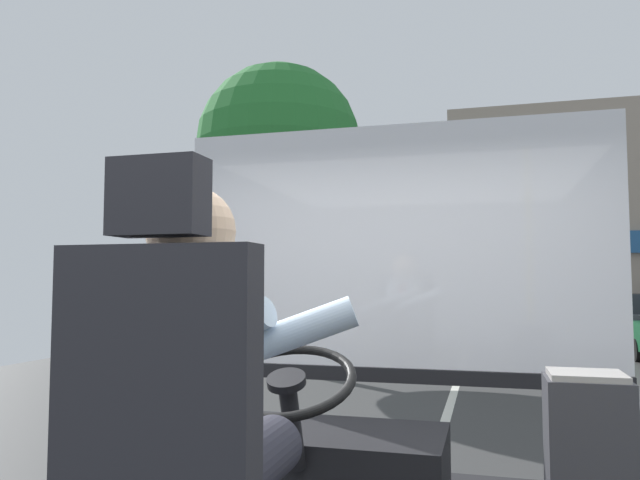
% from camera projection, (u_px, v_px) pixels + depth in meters
% --- Properties ---
extents(ground, '(18.00, 44.00, 0.06)m').
position_uv_depth(ground, '(457.00, 384.00, 10.26)').
color(ground, '#353535').
extents(bus_driver, '(0.76, 0.53, 0.82)m').
position_uv_depth(bus_driver, '(198.00, 389.00, 1.56)').
color(bus_driver, '#282833').
rests_on(bus_driver, driver_seat).
extents(steering_console, '(1.10, 0.95, 0.78)m').
position_uv_depth(steering_console, '(316.00, 472.00, 2.59)').
color(steering_console, black).
rests_on(steering_console, bus_floor).
extents(windshield_panel, '(2.50, 0.08, 1.48)m').
position_uv_depth(windshield_panel, '(391.00, 280.00, 3.47)').
color(windshield_panel, white).
extents(street_tree, '(3.26, 3.26, 6.05)m').
position_uv_depth(street_tree, '(279.00, 147.00, 12.13)').
color(street_tree, '#4C3828').
rests_on(street_tree, ground).
extents(parked_car_black, '(1.99, 3.90, 1.27)m').
position_uv_depth(parked_car_black, '(593.00, 311.00, 22.23)').
color(parked_car_black, black).
rests_on(parked_car_black, ground).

